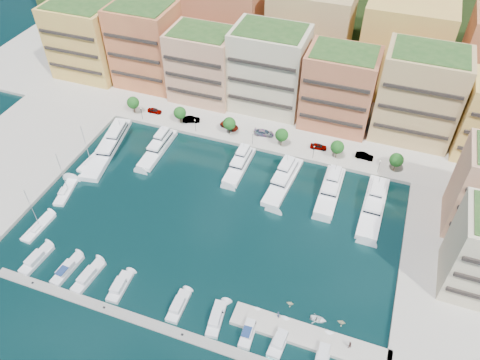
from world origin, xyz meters
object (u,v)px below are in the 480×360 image
Objects in this scene: cruiser_6 at (216,319)px; person_0 at (278,315)px; tree_0 at (133,103)px; yacht_4 at (284,179)px; lamppost_2 at (253,136)px; lamppost_4 at (379,164)px; sailboat_2 at (90,163)px; lamppost_3 at (314,150)px; tender_2 at (318,319)px; lamppost_1 at (195,124)px; car_3 at (264,133)px; cruiser_3 at (120,287)px; car_2 at (229,126)px; tree_2 at (229,124)px; tender_3 at (341,322)px; cruiser_5 at (178,306)px; yacht_1 at (159,147)px; cruiser_9 at (323,354)px; yacht_6 at (374,203)px; car_5 at (364,156)px; car_4 at (318,146)px; yacht_5 at (331,188)px; car_0 at (155,111)px; tender_1 at (290,303)px; cruiser_2 at (88,277)px; cruiser_1 at (67,270)px; person_1 at (349,345)px; cruiser_7 at (249,330)px; tree_3 at (282,135)px; yacht_3 at (240,163)px; tree_1 at (180,113)px; yacht_0 at (109,145)px; cruiser_8 at (280,340)px; lamppost_0 at (141,112)px; sailboat_0 at (38,228)px; cruiser_0 at (36,259)px; tree_4 at (337,147)px; tree_5 at (396,160)px; car_1 at (191,119)px.

cruiser_6 is 12.72m from person_0.
yacht_4 is at bearing -14.56° from tree_0.
lamppost_4 is (36.00, 0.00, 0.00)m from lamppost_2.
person_0 is (63.45, -28.65, 1.66)m from sailboat_2.
yacht_4 is at bearing -114.73° from lamppost_3.
lamppost_1 is at bearing 43.30° from tender_2.
car_3 is 60.40m from person_0.
cruiser_3 is 1.39× the size of car_2.
tree_2 reaches higher than tender_3.
tender_2 is at bearing 14.09° from cruiser_5.
yacht_1 is 73.83m from cruiser_9.
yacht_6 is 4.49× the size of car_5.
lamppost_2 reaches higher than tender_3.
tender_3 is (46.81, 8.04, -0.09)m from cruiser_3.
car_4 is (58.99, 27.20, 1.49)m from sailboat_2.
yacht_5 is 4.14× the size of car_0.
tender_1 is at bearing -62.59° from lamppost_2.
car_5 is at bearing 49.87° from cruiser_2.
lamppost_4 reaches higher than car_5.
lamppost_1 is 0.19× the size of yacht_6.
person_0 reaches higher than car_0.
lamppost_2 is 56.30m from person_0.
cruiser_5 is at bearing -87.33° from lamppost_2.
person_0 is at bearing 5.33° from cruiser_1.
cruiser_7 is at bearing -24.58° from person_1.
tender_3 is (54.72, 8.06, -0.09)m from cruiser_2.
car_2 is at bearing 159.16° from yacht_6.
sailboat_2 reaches higher than cruiser_2.
cruiser_1 is at bearing -179.93° from cruiser_5.
person_1 is (46.76, -57.95, 0.13)m from car_2.
yacht_3 is (-8.39, -11.77, -3.53)m from tree_3.
car_3 reaches higher than cruiser_9.
cruiser_2 is at bearing -85.39° from tree_1.
yacht_6 is at bearing 7.57° from sailboat_2.
cruiser_7 is (57.25, -41.13, -0.64)m from yacht_0.
person_1 is (55.71, -52.92, -1.90)m from lamppost_1.
lamppost_4 reaches higher than car_0.
tree_2 reaches higher than cruiser_5.
yacht_3 reaches higher than cruiser_8.
tree_1 is at bearing 10.85° from lamppost_0.
yacht_6 is 1.70× the size of sailboat_0.
cruiser_0 is at bearing -100.12° from yacht_1.
person_0 is (4.47, -55.85, 0.17)m from car_4.
lamppost_0 and lamppost_3 have the same top height.
tree_4 is 3.04× the size of person_1.
tree_1 is at bearing 180.00° from tree_2.
tree_5 is at bearing 83.49° from cruiser_9.
car_1 reaches higher than cruiser_6.
cruiser_6 and cruiser_9 have the same top height.
car_1 reaches higher than car_2.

